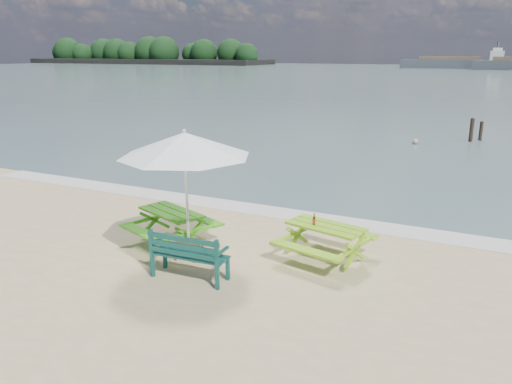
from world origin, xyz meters
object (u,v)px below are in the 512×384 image
at_px(patio_umbrella, 185,145).
at_px(picnic_table_right, 325,243).
at_px(picnic_table_left, 172,228).
at_px(side_table, 189,249).
at_px(swimmer, 414,155).
at_px(beer_bottle, 314,221).
at_px(park_bench, 190,264).

bearing_deg(patio_umbrella, picnic_table_right, 23.73).
relative_size(picnic_table_left, picnic_table_right, 1.07).
xyz_separation_m(picnic_table_left, side_table, (0.78, -0.52, -0.18)).
bearing_deg(swimmer, side_table, -97.83).
distance_m(patio_umbrella, swimmer, 16.27).
bearing_deg(picnic_table_right, beer_bottle, -160.98).
xyz_separation_m(side_table, swimmer, (2.18, 15.86, -0.73)).
bearing_deg(side_table, swimmer, 82.17).
relative_size(side_table, beer_bottle, 2.54).
relative_size(picnic_table_left, side_table, 3.59).
distance_m(beer_bottle, swimmer, 14.86).
bearing_deg(beer_bottle, side_table, -155.83).
distance_m(park_bench, beer_bottle, 2.67).
distance_m(picnic_table_right, side_table, 2.85).
bearing_deg(beer_bottle, picnic_table_right, 19.02).
height_order(picnic_table_left, park_bench, park_bench).
relative_size(beer_bottle, swimmer, 0.15).
bearing_deg(park_bench, side_table, 124.50).
xyz_separation_m(side_table, patio_umbrella, (0.00, 0.00, 2.22)).
relative_size(picnic_table_right, patio_umbrella, 0.67).
bearing_deg(picnic_table_left, swimmer, 79.05).
xyz_separation_m(picnic_table_right, side_table, (-2.60, -1.14, -0.18)).
bearing_deg(patio_umbrella, beer_bottle, 24.17).
bearing_deg(picnic_table_left, picnic_table_right, 10.43).
bearing_deg(park_bench, swimmer, 84.51).
xyz_separation_m(picnic_table_left, swimmer, (2.97, 15.34, -0.91)).
bearing_deg(patio_umbrella, park_bench, -55.50).
xyz_separation_m(side_table, beer_bottle, (2.37, 1.06, 0.65)).
bearing_deg(picnic_table_left, side_table, -33.53).
bearing_deg(swimmer, park_bench, -95.49).
relative_size(picnic_table_left, patio_umbrella, 0.72).
bearing_deg(beer_bottle, patio_umbrella, -155.83).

